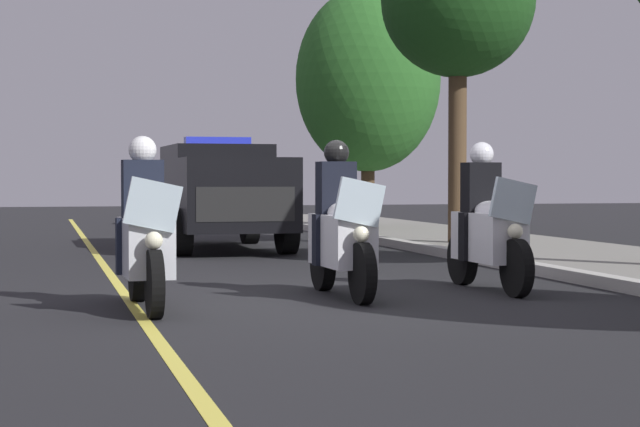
% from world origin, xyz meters
% --- Properties ---
extents(ground_plane, '(80.00, 80.00, 0.00)m').
position_xyz_m(ground_plane, '(0.00, 0.00, 0.00)').
color(ground_plane, black).
extents(curb_strip, '(48.00, 0.24, 0.15)m').
position_xyz_m(curb_strip, '(0.00, 3.43, 0.07)').
color(curb_strip, '#B7B5AD').
rests_on(curb_strip, ground).
extents(lane_stripe_center, '(48.00, 0.12, 0.01)m').
position_xyz_m(lane_stripe_center, '(0.00, -2.14, 0.00)').
color(lane_stripe_center, '#E0D14C').
rests_on(lane_stripe_center, ground).
extents(police_motorcycle_lead_left, '(2.14, 0.57, 1.72)m').
position_xyz_m(police_motorcycle_lead_left, '(0.48, -2.05, 0.70)').
color(police_motorcycle_lead_left, black).
rests_on(police_motorcycle_lead_left, ground).
extents(police_motorcycle_lead_right, '(2.14, 0.57, 1.72)m').
position_xyz_m(police_motorcycle_lead_right, '(-0.12, 0.13, 0.70)').
color(police_motorcycle_lead_right, black).
rests_on(police_motorcycle_lead_right, ground).
extents(police_motorcycle_trailing, '(2.14, 0.57, 1.72)m').
position_xyz_m(police_motorcycle_trailing, '(-0.34, 1.94, 0.70)').
color(police_motorcycle_trailing, black).
rests_on(police_motorcycle_trailing, ground).
extents(police_suv, '(4.94, 2.16, 2.05)m').
position_xyz_m(police_suv, '(-8.39, 0.10, 1.07)').
color(police_suv, black).
rests_on(police_suv, ground).
extents(tree_far_back, '(2.86, 2.86, 5.96)m').
position_xyz_m(tree_far_back, '(-7.74, 4.50, 4.57)').
color(tree_far_back, '#4C3823').
rests_on(tree_far_back, sidewalk_strip).
extents(tree_behind_suv, '(3.55, 3.55, 5.89)m').
position_xyz_m(tree_behind_suv, '(-14.33, 4.75, 3.72)').
color(tree_behind_suv, '#42301E').
rests_on(tree_behind_suv, sidewalk_strip).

